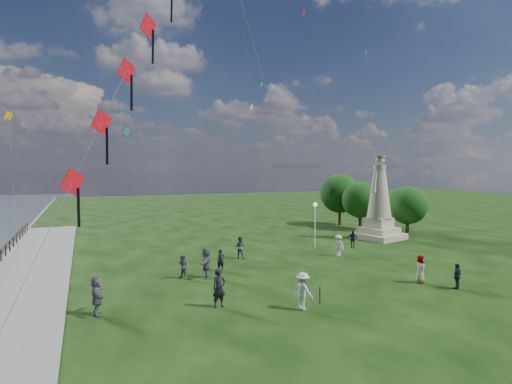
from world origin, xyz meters
name	(u,v)px	position (x,y,z in m)	size (l,w,h in m)	color
statue	(379,208)	(15.88, 17.98, 3.04)	(4.92, 4.92, 8.05)	#B9A78C
lamppost	(315,215)	(7.67, 16.01, 2.85)	(0.37, 0.37, 3.96)	silver
tree_row	(361,198)	(18.38, 24.29, 3.47)	(6.07, 13.79, 6.11)	#382314
person_0	(219,288)	(-4.42, 4.46, 0.97)	(0.71, 0.47, 1.95)	black
person_1	(183,267)	(-4.93, 10.47, 0.76)	(0.74, 0.46, 1.53)	#595960
person_2	(303,291)	(-0.69, 2.62, 0.92)	(1.19, 0.61, 1.84)	silver
person_3	(457,276)	(9.19, 2.40, 0.74)	(0.87, 0.44, 1.48)	black
person_4	(420,269)	(8.20, 4.22, 0.84)	(0.82, 0.51, 1.69)	#595960
person_5	(97,295)	(-10.10, 5.59, 0.95)	(1.76, 0.76, 1.89)	#595960
person_6	(221,260)	(-2.11, 11.58, 0.73)	(0.53, 0.35, 1.47)	black
person_7	(240,247)	(0.42, 14.79, 0.87)	(0.84, 0.52, 1.73)	#595960
person_8	(339,245)	(7.90, 12.71, 0.83)	(1.08, 0.56, 1.67)	silver
person_9	(353,239)	(10.87, 15.10, 0.75)	(0.88, 0.45, 1.51)	black
person_11	(206,263)	(-3.51, 10.21, 0.97)	(1.79, 0.77, 1.93)	#595960
red_kite_train	(147,34)	(-7.75, 4.63, 13.09)	(9.60, 9.35, 21.01)	black
small_kites	(238,84)	(3.26, 23.06, 14.84)	(33.16, 18.91, 27.99)	teal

